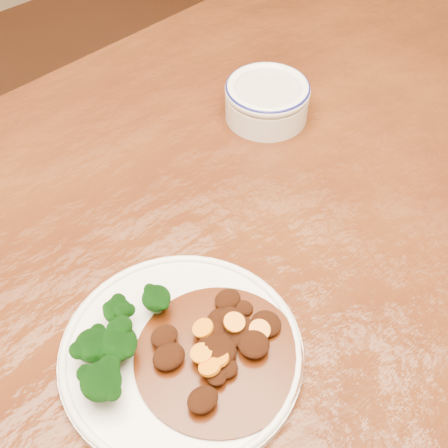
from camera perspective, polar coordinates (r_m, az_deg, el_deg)
dining_table at (r=0.73m, az=-1.59°, el=-9.96°), size 1.55×0.98×0.75m
dinner_plate at (r=0.61m, az=-3.93°, el=-11.67°), size 0.24×0.24×0.01m
broccoli_florets at (r=0.60m, az=-10.06°, el=-10.71°), size 0.12×0.09×0.04m
mince_stew at (r=0.60m, az=-0.40°, el=-11.12°), size 0.16×0.16×0.02m
dip_bowl at (r=0.85m, az=3.96°, el=11.35°), size 0.11×0.11×0.05m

